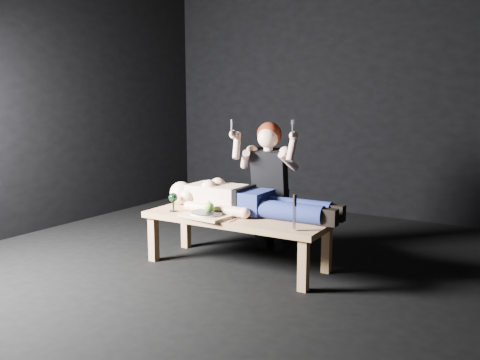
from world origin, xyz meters
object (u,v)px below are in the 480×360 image
(lying_man, at_px, (250,198))
(kneeling_woman, at_px, (272,185))
(carving_knife, at_px, (295,213))
(serving_tray, at_px, (207,216))
(goblet, at_px, (173,202))
(table, at_px, (237,241))

(lying_man, bearing_deg, kneeling_woman, 91.41)
(carving_knife, bearing_deg, kneeling_woman, 126.96)
(serving_tray, relative_size, goblet, 2.37)
(kneeling_woman, distance_m, goblet, 0.95)
(kneeling_woman, relative_size, serving_tray, 3.19)
(kneeling_woman, bearing_deg, carving_knife, -63.33)
(serving_tray, distance_m, goblet, 0.39)
(lying_man, height_order, carving_knife, carving_knife)
(table, distance_m, carving_knife, 0.76)
(table, distance_m, kneeling_woman, 0.70)
(table, height_order, goblet, goblet)
(table, xyz_separation_m, serving_tray, (-0.18, -0.18, 0.24))
(lying_man, height_order, goblet, lying_man)
(lying_man, bearing_deg, carving_knife, -30.70)
(lying_man, relative_size, goblet, 9.98)
(table, distance_m, lying_man, 0.39)
(lying_man, distance_m, serving_tray, 0.41)
(goblet, height_order, carving_knife, carving_knife)
(lying_man, relative_size, carving_knife, 6.03)
(goblet, bearing_deg, serving_tray, -3.71)
(table, relative_size, kneeling_woman, 1.27)
(table, relative_size, goblet, 9.61)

